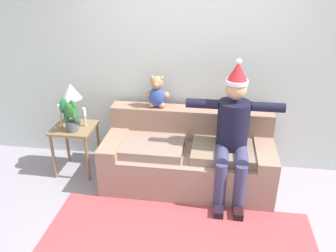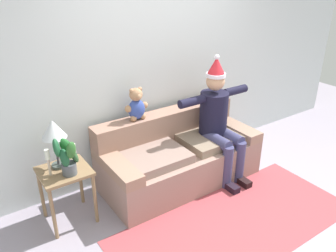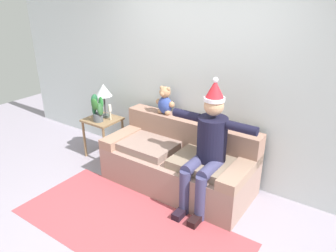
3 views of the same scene
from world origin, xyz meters
name	(u,v)px [view 1 (image 1 of 3)]	position (x,y,z in m)	size (l,w,h in m)	color
ground_plane	(177,243)	(0.00, 0.00, 0.00)	(10.00, 10.00, 0.00)	#988F9E
back_wall	(194,59)	(0.00, 1.55, 1.35)	(7.00, 0.10, 2.70)	silver
couch	(188,156)	(0.00, 1.04, 0.33)	(1.91, 0.86, 0.82)	gray
person_seated	(233,131)	(0.48, 0.88, 0.77)	(1.02, 0.77, 1.52)	black
teddy_bear	(157,93)	(-0.40, 1.30, 0.99)	(0.29, 0.17, 0.38)	#34489A
side_table	(75,135)	(-1.37, 1.06, 0.49)	(0.48, 0.46, 0.60)	olive
table_lamp	(71,93)	(-1.39, 1.15, 0.99)	(0.24, 0.24, 0.51)	#434E4A
potted_plant	(70,116)	(-1.35, 0.96, 0.79)	(0.25, 0.24, 0.40)	#4F565C
candle_tall	(60,113)	(-1.51, 1.04, 0.78)	(0.04, 0.04, 0.28)	beige
candle_short	(84,115)	(-1.24, 1.10, 0.75)	(0.04, 0.04, 0.23)	beige
area_rug	(177,241)	(0.00, 0.01, 0.00)	(2.58, 1.13, 0.01)	#A9454C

